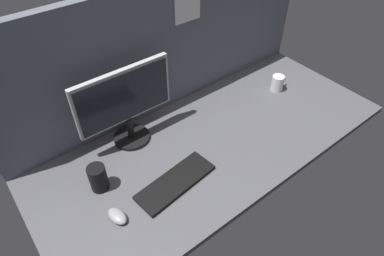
{
  "coord_description": "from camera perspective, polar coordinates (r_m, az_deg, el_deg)",
  "views": [
    {
      "loc": [
        -81.45,
        -87.48,
        117.34
      ],
      "look_at": [
        -12.85,
        0.0,
        14.0
      ],
      "focal_mm": 31.16,
      "sensor_mm": 36.0,
      "label": 1
    }
  ],
  "objects": [
    {
      "name": "ground_plane",
      "position": [
        1.69,
        3.51,
        -2.03
      ],
      "size": [
        180.0,
        80.0,
        3.0
      ],
      "primitive_type": "cube",
      "color": "#515156"
    },
    {
      "name": "mug_black_travel",
      "position": [
        1.47,
        -15.78,
        -8.22
      ],
      "size": [
        7.74,
        7.74,
        12.57
      ],
      "color": "black",
      "rests_on": "ground_plane"
    },
    {
      "name": "monitor",
      "position": [
        1.55,
        -11.34,
        4.25
      ],
      "size": [
        47.29,
        18.0,
        39.55
      ],
      "color": "black",
      "rests_on": "ground_plane"
    },
    {
      "name": "cubicle_wall_back",
      "position": [
        1.71,
        -4.4,
        13.51
      ],
      "size": [
        180.0,
        5.5,
        67.35
      ],
      "color": "#565B66",
      "rests_on": "ground_plane"
    },
    {
      "name": "mouse",
      "position": [
        1.4,
        -12.65,
        -14.49
      ],
      "size": [
        7.01,
        10.35,
        3.4
      ],
      "primitive_type": "ellipsoid",
      "rotation": [
        0.0,
        0.0,
        0.15
      ],
      "color": "#99999E",
      "rests_on": "ground_plane"
    },
    {
      "name": "keyboard",
      "position": [
        1.48,
        -2.83,
        -9.23
      ],
      "size": [
        38.26,
        17.2,
        2.0
      ],
      "primitive_type": "cube",
      "rotation": [
        0.0,
        0.0,
        0.12
      ],
      "color": "black",
      "rests_on": "ground_plane"
    },
    {
      "name": "mug_ceramic_white",
      "position": [
        2.02,
        14.47,
        7.49
      ],
      "size": [
        10.34,
        7.02,
        9.18
      ],
      "color": "white",
      "rests_on": "ground_plane"
    }
  ]
}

